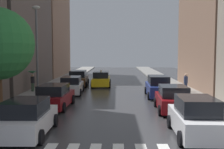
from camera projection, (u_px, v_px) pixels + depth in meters
ground_plane at (113, 85)px, 31.62m from camera, size 28.00×72.00×0.04m
sidewalk_left at (57, 84)px, 31.72m from camera, size 3.00×72.00×0.15m
sidewalk_right at (171, 85)px, 31.49m from camera, size 3.00×72.00×0.15m
building_left_mid at (7, 13)px, 28.74m from camera, size 6.00×13.63×15.61m
building_left_far at (43, 7)px, 42.64m from camera, size 6.00×13.33×21.37m
building_right_mid at (223, 12)px, 27.69m from camera, size 6.00×12.90×15.49m
parked_car_left_nearest at (27, 118)px, 12.61m from camera, size 2.17×4.26×1.66m
parked_car_left_second at (54, 97)px, 18.75m from camera, size 2.26×4.53×1.61m
parked_car_left_third at (72, 85)px, 25.15m from camera, size 2.17×4.56×1.57m
parked_car_left_fourth at (78, 79)px, 30.71m from camera, size 2.20×4.77×1.74m
parked_car_right_nearest at (195, 118)px, 12.34m from camera, size 2.09×4.19×1.81m
parked_car_right_second at (173, 99)px, 17.65m from camera, size 2.22×4.14×1.66m
parked_car_right_third at (158, 87)px, 23.34m from camera, size 2.08×4.74×1.80m
taxi_midroad at (101, 79)px, 30.47m from camera, size 2.10×4.39×1.81m
pedestrian_foreground at (33, 77)px, 25.54m from camera, size 0.90×0.90×1.86m
pedestrian_near_tree at (186, 82)px, 25.39m from camera, size 0.36×0.36×1.64m
lamp_post_left at (37, 46)px, 20.56m from camera, size 0.60×0.28×7.02m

